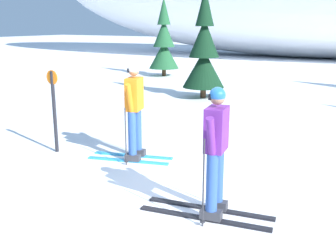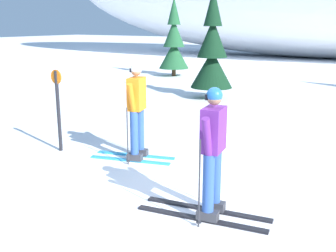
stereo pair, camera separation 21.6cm
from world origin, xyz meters
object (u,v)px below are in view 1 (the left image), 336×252
object	(u,v)px
skier_orange_jacket	(134,110)
pine_tree_far_left	(164,44)
trail_marker_post	(54,107)
skier_purple_jacket	(215,152)
pine_tree_center_left	(204,53)

from	to	relation	value
skier_orange_jacket	pine_tree_far_left	distance (m)	12.45
trail_marker_post	skier_orange_jacket	bearing A→B (deg)	13.62
skier_purple_jacket	pine_tree_center_left	world-z (taller)	pine_tree_center_left
skier_purple_jacket	trail_marker_post	bearing A→B (deg)	165.41
pine_tree_center_left	trail_marker_post	distance (m)	6.99
skier_purple_jacket	pine_tree_far_left	distance (m)	14.80
skier_purple_jacket	pine_tree_center_left	xyz separation A→B (m)	(-3.91, 7.97, 0.63)
pine_tree_far_left	trail_marker_post	xyz separation A→B (m)	(4.21, -11.38, -0.63)
pine_tree_far_left	skier_orange_jacket	bearing A→B (deg)	-61.98
skier_orange_jacket	pine_tree_center_left	distance (m)	6.81
skier_orange_jacket	skier_purple_jacket	bearing A→B (deg)	-32.07
skier_purple_jacket	trail_marker_post	world-z (taller)	skier_purple_jacket
skier_orange_jacket	pine_tree_center_left	xyz separation A→B (m)	(-1.67, 6.57, 0.58)
skier_purple_jacket	trail_marker_post	distance (m)	4.00
skier_orange_jacket	pine_tree_center_left	world-z (taller)	pine_tree_center_left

